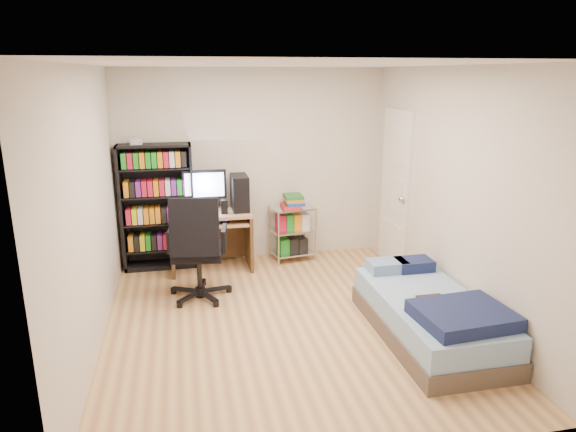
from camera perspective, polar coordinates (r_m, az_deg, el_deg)
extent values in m
cube|color=tan|center=(5.30, -0.40, -11.89)|extent=(3.50, 4.00, 0.04)
cube|color=white|center=(4.70, -0.46, 16.76)|extent=(3.50, 4.00, 0.04)
cube|color=beige|center=(6.79, -3.86, 5.60)|extent=(3.50, 0.04, 2.50)
cube|color=beige|center=(2.99, 7.41, -7.65)|extent=(3.50, 0.04, 2.50)
cube|color=beige|center=(4.82, -21.50, 0.40)|extent=(0.04, 4.00, 2.50)
cube|color=beige|center=(5.47, 18.07, 2.42)|extent=(0.04, 4.00, 2.50)
cube|color=black|center=(6.65, -14.27, 0.94)|extent=(0.90, 0.30, 1.59)
cube|color=black|center=(6.81, -13.97, -3.52)|extent=(0.84, 0.28, 0.02)
cube|color=#B41834|center=(6.76, -14.03, -2.63)|extent=(0.78, 0.24, 0.19)
cube|color=black|center=(6.71, -14.16, -0.70)|extent=(0.84, 0.28, 0.02)
cube|color=#175DA5|center=(6.67, -14.23, 0.22)|extent=(0.78, 0.24, 0.19)
cube|color=black|center=(6.62, -14.36, 2.19)|extent=(0.84, 0.28, 0.02)
cube|color=#C6C717|center=(6.59, -14.43, 3.14)|extent=(0.78, 0.24, 0.19)
cube|color=black|center=(6.55, -14.56, 5.16)|extent=(0.84, 0.28, 0.02)
cube|color=#1D8620|center=(6.52, -14.63, 6.13)|extent=(0.78, 0.24, 0.19)
cube|color=silver|center=(6.51, -16.52, 7.91)|extent=(0.14, 0.12, 0.07)
cube|color=tan|center=(6.47, -8.65, 0.26)|extent=(1.00, 0.55, 0.04)
cube|color=#382A1E|center=(6.57, -12.72, -3.15)|extent=(0.04, 0.55, 0.71)
cube|color=#382A1E|center=(6.62, -4.35, -2.66)|extent=(0.04, 0.55, 0.71)
cube|color=#382A1E|center=(6.81, -8.66, -2.08)|extent=(0.96, 0.03, 0.65)
cube|color=tan|center=(6.42, -8.57, -0.79)|extent=(0.90, 0.45, 0.03)
cube|color=black|center=(6.39, -8.57, -0.63)|extent=(0.44, 0.15, 0.03)
cube|color=black|center=(6.49, -9.28, 3.48)|extent=(0.54, 0.05, 0.36)
cube|color=silver|center=(6.46, -9.27, 3.43)|extent=(0.48, 0.01, 0.30)
cube|color=black|center=(6.49, -5.40, 2.61)|extent=(0.20, 0.42, 0.44)
cube|color=black|center=(6.39, -11.81, 0.88)|extent=(0.08, 0.08, 0.17)
cube|color=black|center=(6.36, -7.10, 1.03)|extent=(0.08, 0.08, 0.17)
cylinder|color=black|center=(5.81, -9.82, -6.11)|extent=(0.06, 0.06, 0.42)
cube|color=black|center=(5.73, -9.93, -3.95)|extent=(0.60, 0.60, 0.09)
cube|color=black|center=(5.39, -10.38, -1.27)|extent=(0.53, 0.23, 0.61)
cube|color=black|center=(5.72, -12.87, -2.51)|extent=(0.09, 0.33, 0.24)
cube|color=black|center=(5.65, -7.11, -2.45)|extent=(0.09, 0.33, 0.24)
cylinder|color=silver|center=(6.58, -1.07, -2.66)|extent=(0.02, 0.02, 0.73)
cylinder|color=silver|center=(6.77, 3.14, -2.15)|extent=(0.02, 0.02, 0.73)
cylinder|color=silver|center=(6.92, -2.14, -1.76)|extent=(0.02, 0.02, 0.73)
cylinder|color=silver|center=(7.10, 1.90, -1.30)|extent=(0.02, 0.02, 0.73)
cube|color=silver|center=(6.92, 0.47, -4.00)|extent=(0.58, 0.45, 0.02)
cube|color=silver|center=(6.82, 0.47, -1.54)|extent=(0.58, 0.45, 0.02)
cube|color=silver|center=(6.74, 0.48, 0.91)|extent=(0.58, 0.45, 0.02)
cube|color=#B52219|center=(6.72, 0.48, 1.68)|extent=(0.27, 0.32, 0.17)
cube|color=brown|center=(5.17, 15.28, -11.86)|extent=(0.90, 1.80, 0.18)
cube|color=#86A9C8|center=(5.08, 15.44, -9.87)|extent=(0.86, 1.76, 0.22)
cube|color=#151E44|center=(4.65, 18.89, -10.45)|extent=(0.81, 0.68, 0.13)
cube|color=#8DA7C8|center=(5.56, 10.96, -5.46)|extent=(0.41, 0.27, 0.12)
cube|color=#151E44|center=(5.66, 13.81, -5.24)|extent=(0.38, 0.27, 0.12)
cube|color=#3B2413|center=(5.00, 15.77, -8.89)|extent=(0.25, 0.20, 0.01)
cube|color=silver|center=(6.68, 11.87, 2.94)|extent=(0.05, 0.80, 2.00)
sphere|color=silver|center=(6.38, 12.53, 1.86)|extent=(0.08, 0.08, 0.08)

